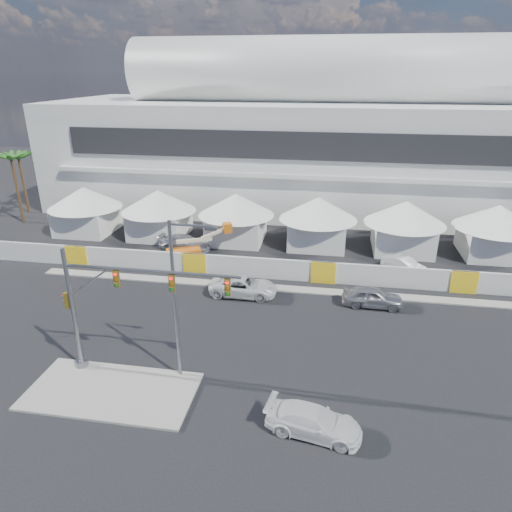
% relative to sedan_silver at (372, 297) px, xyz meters
% --- Properties ---
extents(ground, '(160.00, 160.00, 0.00)m').
position_rel_sedan_silver_xyz_m(ground, '(-10.08, -10.67, -0.82)').
color(ground, black).
rests_on(ground, ground).
extents(median_island, '(10.00, 5.00, 0.15)m').
position_rel_sedan_silver_xyz_m(median_island, '(-16.08, -13.67, -0.75)').
color(median_island, gray).
rests_on(median_island, ground).
extents(far_curb, '(80.00, 1.20, 0.12)m').
position_rel_sedan_silver_xyz_m(far_curb, '(9.92, 1.83, -0.76)').
color(far_curb, gray).
rests_on(far_curb, ground).
extents(stadium, '(80.00, 24.80, 21.98)m').
position_rel_sedan_silver_xyz_m(stadium, '(-1.37, 30.83, 8.63)').
color(stadium, silver).
rests_on(stadium, ground).
extents(tent_row, '(53.40, 8.40, 5.40)m').
position_rel_sedan_silver_xyz_m(tent_row, '(-9.58, 13.33, 2.33)').
color(tent_row, white).
rests_on(tent_row, ground).
extents(hoarding_fence, '(70.00, 0.25, 2.00)m').
position_rel_sedan_silver_xyz_m(hoarding_fence, '(-4.08, 3.83, 0.18)').
color(hoarding_fence, silver).
rests_on(hoarding_fence, ground).
extents(palm_cluster, '(10.60, 10.60, 8.55)m').
position_rel_sedan_silver_xyz_m(palm_cluster, '(-43.55, 18.83, 6.06)').
color(palm_cluster, '#47331E').
rests_on(palm_cluster, ground).
extents(sedan_silver, '(2.00, 4.85, 1.64)m').
position_rel_sedan_silver_xyz_m(sedan_silver, '(0.00, 0.00, 0.00)').
color(sedan_silver, '#A3A2A7').
rests_on(sedan_silver, ground).
extents(pickup_curb, '(2.68, 5.77, 1.60)m').
position_rel_sedan_silver_xyz_m(pickup_curb, '(-10.72, 0.17, -0.02)').
color(pickup_curb, silver).
rests_on(pickup_curb, ground).
extents(pickup_near, '(2.92, 5.40, 1.49)m').
position_rel_sedan_silver_xyz_m(pickup_near, '(-3.99, -14.95, -0.08)').
color(pickup_near, white).
rests_on(pickup_near, ground).
extents(lot_car_a, '(3.98, 4.29, 1.43)m').
position_rel_sedan_silver_xyz_m(lot_car_a, '(3.49, 7.43, -0.11)').
color(lot_car_a, silver).
rests_on(lot_car_a, ground).
extents(lot_car_c, '(2.93, 5.75, 1.60)m').
position_rel_sedan_silver_xyz_m(lot_car_c, '(-18.91, 9.46, -0.02)').
color(lot_car_c, silver).
rests_on(lot_car_c, ground).
extents(traffic_mast, '(11.01, 0.79, 8.13)m').
position_rel_sedan_silver_xyz_m(traffic_mast, '(-16.89, -11.67, 3.85)').
color(traffic_mast, slate).
rests_on(traffic_mast, median_island).
extents(streetlight_median, '(2.81, 0.28, 10.17)m').
position_rel_sedan_silver_xyz_m(streetlight_median, '(-12.23, -11.47, 5.17)').
color(streetlight_median, slate).
rests_on(streetlight_median, median_island).
extents(boom_lift, '(7.04, 2.82, 3.44)m').
position_rel_sedan_silver_xyz_m(boom_lift, '(-17.61, 7.06, 0.10)').
color(boom_lift, '#C46012').
rests_on(boom_lift, ground).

